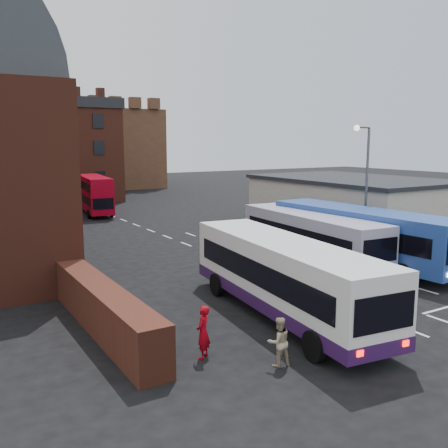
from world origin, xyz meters
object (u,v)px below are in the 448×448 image
bus_red_double (94,194)px  street_lamp (364,178)px  bus_white_inbound (311,235)px  pedestrian_red (203,332)px  pedestrian_beige (279,342)px  bus_white_outbound (283,272)px  bus_blue (361,233)px

bus_red_double → street_lamp: street_lamp is taller
bus_white_inbound → pedestrian_red: bearing=38.3°
pedestrian_beige → bus_white_inbound: bearing=-125.8°
bus_white_outbound → bus_blue: size_ratio=0.97×
bus_white_inbound → pedestrian_beige: bus_white_inbound is taller
bus_red_double → pedestrian_beige: (-5.25, -37.22, -1.20)m
bus_white_outbound → street_lamp: size_ratio=1.46×
bus_white_outbound → street_lamp: bearing=36.2°
bus_blue → pedestrian_red: 15.49m
bus_white_inbound → street_lamp: bearing=-172.2°
pedestrian_red → pedestrian_beige: bearing=96.0°
bus_blue → pedestrian_beige: bus_blue is taller
pedestrian_red → pedestrian_beige: 2.55m
bus_white_inbound → bus_white_outbound: bearing=45.7°
pedestrian_red → street_lamp: bearing=167.6°
pedestrian_beige → bus_red_double: bearing=-88.8°
bus_white_outbound → pedestrian_beige: bearing=-123.0°
bus_white_inbound → bus_red_double: bus_red_double is taller
bus_white_outbound → bus_red_double: size_ratio=1.24×
bus_blue → pedestrian_red: size_ratio=6.74×
bus_white_inbound → bus_red_double: (-4.70, 27.30, 0.23)m
bus_white_inbound → bus_blue: (2.31, -1.79, 0.18)m
bus_white_inbound → street_lamp: street_lamp is taller
bus_blue → bus_white_inbound: bearing=-40.8°
bus_red_double → bus_blue: bearing=110.8°
bus_white_inbound → pedestrian_red: size_ratio=6.13×
bus_red_double → pedestrian_red: bus_red_double is taller
bus_white_inbound → bus_blue: 2.93m
bus_white_inbound → pedestrian_beige: 14.08m
bus_blue → pedestrian_red: bus_blue is taller
bus_white_outbound → bus_red_double: 33.67m
bus_white_outbound → street_lamp: 13.70m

